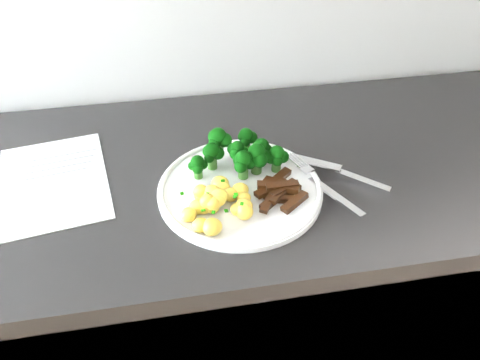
{
  "coord_description": "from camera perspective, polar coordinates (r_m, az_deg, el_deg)",
  "views": [
    {
      "loc": [
        0.04,
        0.91,
        1.51
      ],
      "look_at": [
        0.16,
        1.6,
        0.93
      ],
      "focal_mm": 36.67,
      "sensor_mm": 36.0,
      "label": 1
    }
  ],
  "objects": [
    {
      "name": "beef_strips",
      "position": [
        0.9,
        4.67,
        -1.25
      ],
      "size": [
        0.1,
        0.12,
        0.03
      ],
      "color": "black",
      "rests_on": "plate"
    },
    {
      "name": "counter",
      "position": [
        1.3,
        -5.5,
        -15.27
      ],
      "size": [
        2.41,
        0.6,
        0.9
      ],
      "color": "black",
      "rests_on": "ground"
    },
    {
      "name": "recipe_paper",
      "position": [
        1.01,
        -20.87,
        -0.17
      ],
      "size": [
        0.24,
        0.31,
        0.0
      ],
      "color": "silver",
      "rests_on": "counter"
    },
    {
      "name": "potatoes",
      "position": [
        0.86,
        -2.62,
        -2.57
      ],
      "size": [
        0.13,
        0.14,
        0.04
      ],
      "color": "yellow",
      "rests_on": "plate"
    },
    {
      "name": "knife",
      "position": [
        0.97,
        12.32,
        0.53
      ],
      "size": [
        0.19,
        0.16,
        0.03
      ],
      "color": "silver",
      "rests_on": "plate"
    },
    {
      "name": "plate",
      "position": [
        0.92,
        0.0,
        -1.02
      ],
      "size": [
        0.31,
        0.31,
        0.02
      ],
      "color": "white",
      "rests_on": "counter"
    },
    {
      "name": "broccoli",
      "position": [
        0.94,
        0.14,
        3.26
      ],
      "size": [
        0.19,
        0.11,
        0.07
      ],
      "color": "#2F5D20",
      "rests_on": "plate"
    },
    {
      "name": "fork",
      "position": [
        0.92,
        9.86,
        -0.74
      ],
      "size": [
        0.09,
        0.21,
        0.02
      ],
      "color": "silver",
      "rests_on": "plate"
    }
  ]
}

